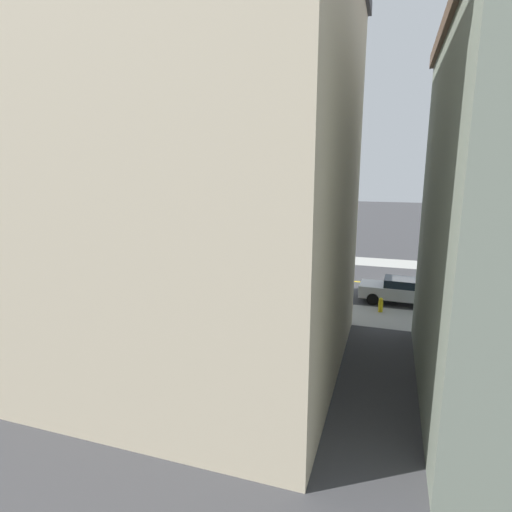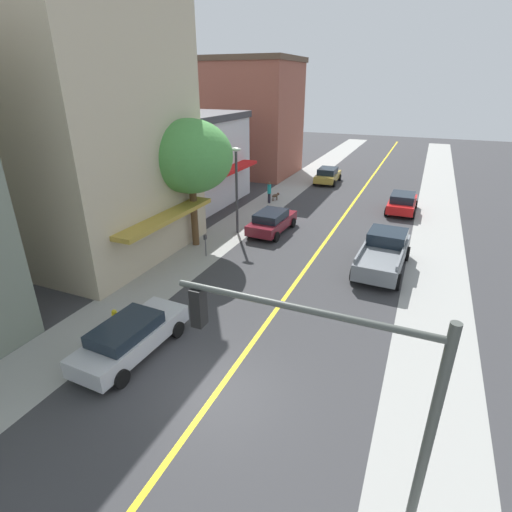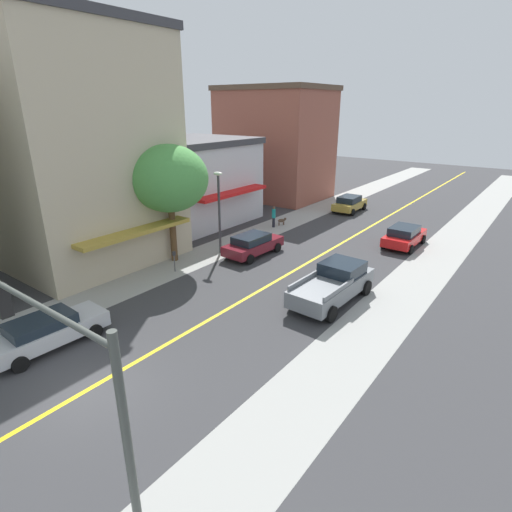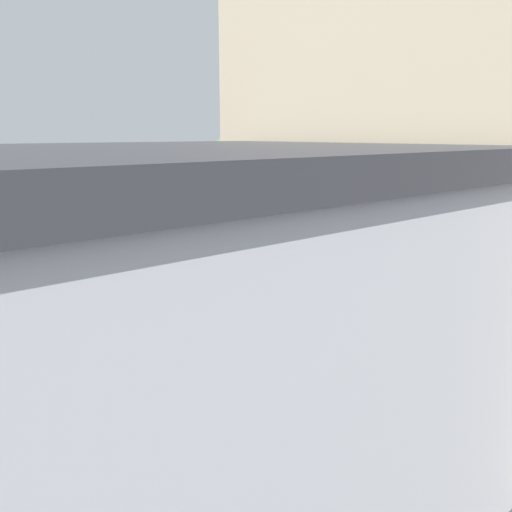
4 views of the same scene
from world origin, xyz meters
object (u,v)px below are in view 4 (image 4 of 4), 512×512
(traffic_light_mast, at_px, (292,185))
(pedestrian_white_shirt, at_px, (310,223))
(parking_meter, at_px, (260,297))
(maroon_sedan_left_curb, at_px, (116,315))
(street_lamp, at_px, (168,246))
(street_tree_left_near, at_px, (482,164))
(grey_pickup_truck, at_px, (97,263))
(street_tree_right_corner, at_px, (260,189))
(fire_hydrant, at_px, (374,276))
(silver_sedan_left_curb, at_px, (359,258))

(traffic_light_mast, height_order, pedestrian_white_shirt, traffic_light_mast)
(parking_meter, xyz_separation_m, maroon_sedan_left_curb, (2.04, 5.17, -0.09))
(traffic_light_mast, height_order, street_lamp, traffic_light_mast)
(street_tree_left_near, distance_m, pedestrian_white_shirt, 12.70)
(parking_meter, bearing_deg, maroon_sedan_left_curb, 68.45)
(maroon_sedan_left_curb, height_order, grey_pickup_truck, grey_pickup_truck)
(street_tree_right_corner, xyz_separation_m, fire_hydrant, (1.62, -8.98, -4.93))
(fire_hydrant, bearing_deg, street_tree_right_corner, 100.20)
(traffic_light_mast, xyz_separation_m, pedestrian_white_shirt, (1.18, -3.13, -3.02))
(silver_sedan_left_curb, bearing_deg, traffic_light_mast, -107.81)
(street_tree_left_near, distance_m, grey_pickup_truck, 21.53)
(traffic_light_mast, xyz_separation_m, maroon_sedan_left_curb, (-7.88, 16.92, -3.10))
(street_tree_right_corner, bearing_deg, silver_sedan_left_curb, -71.33)
(parking_meter, bearing_deg, street_tree_right_corner, 137.78)
(street_tree_left_near, bearing_deg, maroon_sedan_left_curb, 82.78)
(parking_meter, xyz_separation_m, street_lamp, (-0.01, 4.18, 2.63))
(fire_hydrant, distance_m, silver_sedan_left_curb, 2.20)
(street_tree_right_corner, height_order, maroon_sedan_left_curb, street_tree_right_corner)
(traffic_light_mast, bearing_deg, fire_hydrant, -22.77)
(fire_hydrant, bearing_deg, traffic_light_mast, -22.77)
(street_lamp, distance_m, pedestrian_white_shirt, 22.21)
(traffic_light_mast, bearing_deg, street_tree_left_near, 22.61)
(pedestrian_white_shirt, bearing_deg, street_tree_left_near, 67.72)
(street_tree_left_near, height_order, grey_pickup_truck, street_tree_left_near)
(fire_hydrant, distance_m, grey_pickup_truck, 13.63)
(maroon_sedan_left_curb, bearing_deg, street_lamp, 118.17)
(street_tree_left_near, xyz_separation_m, traffic_light_mast, (10.58, 4.41, -1.62))
(street_tree_left_near, distance_m, parking_meter, 16.82)
(street_tree_right_corner, relative_size, traffic_light_mast, 1.31)
(street_tree_left_near, bearing_deg, street_lamp, 88.16)
(street_lamp, xyz_separation_m, pedestrian_white_shirt, (11.10, -19.06, -2.64))
(street_tree_left_near, relative_size, grey_pickup_truck, 1.28)
(street_lamp, distance_m, silver_sedan_left_curb, 13.44)
(parking_meter, height_order, silver_sedan_left_curb, silver_sedan_left_curb)
(fire_hydrant, height_order, parking_meter, parking_meter)
(parking_meter, distance_m, grey_pickup_truck, 9.75)
(fire_hydrant, relative_size, silver_sedan_left_curb, 0.16)
(traffic_light_mast, bearing_deg, street_tree_right_corner, -48.96)
(silver_sedan_left_curb, relative_size, pedestrian_white_shirt, 2.92)
(street_lamp, bearing_deg, traffic_light_mast, -58.08)
(street_tree_left_near, relative_size, silver_sedan_left_curb, 1.51)
(parking_meter, relative_size, silver_sedan_left_curb, 0.27)
(parking_meter, bearing_deg, silver_sedan_left_curb, -77.48)
(fire_hydrant, xyz_separation_m, street_lamp, (-0.15, 11.83, 3.11))
(silver_sedan_left_curb, height_order, grey_pickup_truck, grey_pickup_truck)
(traffic_light_mast, xyz_separation_m, silver_sedan_left_curb, (-7.96, 2.92, -3.11))
(parking_meter, bearing_deg, fire_hydrant, -88.93)
(street_tree_right_corner, xyz_separation_m, pedestrian_white_shirt, (12.57, -16.21, -4.46))
(street_tree_left_near, height_order, street_lamp, street_tree_left_near)
(parking_meter, height_order, street_lamp, street_lamp)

